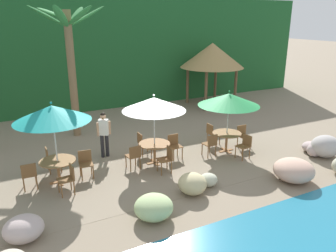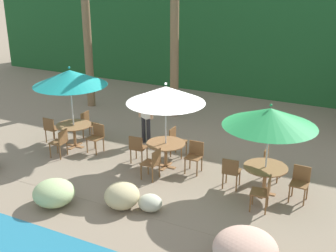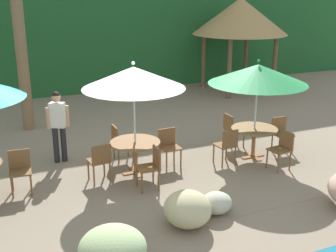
{
  "view_description": "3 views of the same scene",
  "coord_description": "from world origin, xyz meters",
  "px_view_note": "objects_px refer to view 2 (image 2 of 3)",
  "views": [
    {
      "loc": [
        -4.56,
        -9.88,
        4.93
      ],
      "look_at": [
        0.63,
        0.32,
        1.17
      ],
      "focal_mm": 35.51,
      "sensor_mm": 36.0,
      "label": 1
    },
    {
      "loc": [
        5.11,
        -10.17,
        5.48
      ],
      "look_at": [
        -0.13,
        0.2,
        1.17
      ],
      "focal_mm": 46.81,
      "sensor_mm": 36.0,
      "label": 2
    },
    {
      "loc": [
        -2.99,
        -8.49,
        3.98
      ],
      "look_at": [
        0.65,
        -0.16,
        1.04
      ],
      "focal_mm": 46.63,
      "sensor_mm": 36.0,
      "label": 3
    }
  ],
  "objects_px": {
    "chair_teal_inland": "(88,123)",
    "chair_white_left": "(137,147)",
    "dining_table_teal": "(74,128)",
    "chair_white_inland": "(176,140)",
    "chair_teal_left": "(51,128)",
    "umbrella_green": "(270,117)",
    "palm_tree_second": "(174,19)",
    "waiter_in_white": "(146,114)",
    "chair_teal_seaward": "(97,136)",
    "chair_green_left": "(231,171)",
    "chair_white_right": "(153,162)",
    "umbrella_white": "(166,95)",
    "chair_white_seaward": "(195,154)",
    "chair_green_right": "(264,191)",
    "dining_table_white": "(166,147)",
    "dining_table_green": "(265,171)",
    "umbrella_teal": "(70,78)",
    "chair_teal_right": "(60,141)",
    "chair_green_seaward": "(300,181)",
    "chair_green_inland": "(270,161)"
  },
  "relations": [
    {
      "from": "dining_table_green",
      "to": "chair_white_seaward",
      "type": "bearing_deg",
      "value": 170.15
    },
    {
      "from": "dining_table_teal",
      "to": "chair_white_inland",
      "type": "height_order",
      "value": "chair_white_inland"
    },
    {
      "from": "chair_teal_inland",
      "to": "chair_white_left",
      "type": "bearing_deg",
      "value": -22.43
    },
    {
      "from": "chair_white_inland",
      "to": "chair_green_seaward",
      "type": "distance_m",
      "value": 4.0
    },
    {
      "from": "umbrella_white",
      "to": "chair_teal_left",
      "type": "bearing_deg",
      "value": -179.18
    },
    {
      "from": "chair_teal_right",
      "to": "dining_table_green",
      "type": "relative_size",
      "value": 0.79
    },
    {
      "from": "umbrella_white",
      "to": "chair_green_seaward",
      "type": "xyz_separation_m",
      "value": [
        3.77,
        -0.17,
        -1.64
      ]
    },
    {
      "from": "chair_white_inland",
      "to": "chair_white_right",
      "type": "height_order",
      "value": "same"
    },
    {
      "from": "chair_teal_seaward",
      "to": "chair_green_inland",
      "type": "relative_size",
      "value": 1.0
    },
    {
      "from": "chair_teal_inland",
      "to": "chair_green_inland",
      "type": "relative_size",
      "value": 1.0
    },
    {
      "from": "palm_tree_second",
      "to": "waiter_in_white",
      "type": "bearing_deg",
      "value": -82.12
    },
    {
      "from": "umbrella_green",
      "to": "palm_tree_second",
      "type": "relative_size",
      "value": 0.44
    },
    {
      "from": "chair_white_inland",
      "to": "waiter_in_white",
      "type": "distance_m",
      "value": 1.47
    },
    {
      "from": "waiter_in_white",
      "to": "palm_tree_second",
      "type": "bearing_deg",
      "value": 97.88
    },
    {
      "from": "chair_white_right",
      "to": "chair_green_right",
      "type": "xyz_separation_m",
      "value": [
        3.07,
        -0.23,
        0.0
      ]
    },
    {
      "from": "umbrella_white",
      "to": "chair_white_left",
      "type": "relative_size",
      "value": 2.87
    },
    {
      "from": "chair_teal_left",
      "to": "palm_tree_second",
      "type": "relative_size",
      "value": 0.16
    },
    {
      "from": "chair_teal_right",
      "to": "umbrella_green",
      "type": "distance_m",
      "value": 6.25
    },
    {
      "from": "chair_teal_seaward",
      "to": "chair_green_left",
      "type": "xyz_separation_m",
      "value": [
        4.49,
        -0.46,
        0.0
      ]
    },
    {
      "from": "chair_white_right",
      "to": "umbrella_green",
      "type": "distance_m",
      "value": 3.31
    },
    {
      "from": "dining_table_teal",
      "to": "umbrella_white",
      "type": "bearing_deg",
      "value": -0.5
    },
    {
      "from": "chair_white_inland",
      "to": "chair_green_right",
      "type": "distance_m",
      "value": 3.75
    },
    {
      "from": "chair_teal_inland",
      "to": "chair_white_inland",
      "type": "height_order",
      "value": "same"
    },
    {
      "from": "dining_table_teal",
      "to": "dining_table_white",
      "type": "bearing_deg",
      "value": -0.5
    },
    {
      "from": "umbrella_green",
      "to": "chair_green_inland",
      "type": "bearing_deg",
      "value": 96.77
    },
    {
      "from": "chair_teal_right",
      "to": "chair_green_right",
      "type": "relative_size",
      "value": 1.0
    },
    {
      "from": "chair_white_seaward",
      "to": "palm_tree_second",
      "type": "distance_m",
      "value": 5.77
    },
    {
      "from": "chair_teal_seaward",
      "to": "dining_table_white",
      "type": "height_order",
      "value": "chair_teal_seaward"
    },
    {
      "from": "dining_table_green",
      "to": "dining_table_white",
      "type": "bearing_deg",
      "value": 175.13
    },
    {
      "from": "chair_green_left",
      "to": "palm_tree_second",
      "type": "bearing_deg",
      "value": 130.15
    },
    {
      "from": "chair_white_inland",
      "to": "dining_table_green",
      "type": "relative_size",
      "value": 0.79
    },
    {
      "from": "umbrella_white",
      "to": "chair_green_left",
      "type": "bearing_deg",
      "value": -11.19
    },
    {
      "from": "chair_white_inland",
      "to": "dining_table_teal",
      "type": "bearing_deg",
      "value": -165.49
    },
    {
      "from": "umbrella_white",
      "to": "dining_table_white",
      "type": "height_order",
      "value": "umbrella_white"
    },
    {
      "from": "chair_teal_left",
      "to": "chair_white_right",
      "type": "height_order",
      "value": "same"
    },
    {
      "from": "chair_white_right",
      "to": "palm_tree_second",
      "type": "xyz_separation_m",
      "value": [
        -1.85,
        5.04,
        3.11
      ]
    },
    {
      "from": "chair_green_right",
      "to": "dining_table_white",
      "type": "bearing_deg",
      "value": 160.88
    },
    {
      "from": "dining_table_teal",
      "to": "chair_teal_left",
      "type": "distance_m",
      "value": 0.86
    },
    {
      "from": "chair_teal_right",
      "to": "waiter_in_white",
      "type": "bearing_deg",
      "value": 51.36
    },
    {
      "from": "chair_teal_seaward",
      "to": "umbrella_teal",
      "type": "bearing_deg",
      "value": -178.9
    },
    {
      "from": "chair_teal_inland",
      "to": "chair_green_left",
      "type": "distance_m",
      "value": 5.59
    },
    {
      "from": "chair_teal_left",
      "to": "umbrella_green",
      "type": "bearing_deg",
      "value": -1.55
    },
    {
      "from": "umbrella_white",
      "to": "dining_table_white",
      "type": "distance_m",
      "value": 1.54
    },
    {
      "from": "dining_table_white",
      "to": "waiter_in_white",
      "type": "bearing_deg",
      "value": 136.46
    },
    {
      "from": "chair_teal_inland",
      "to": "chair_green_right",
      "type": "height_order",
      "value": "same"
    },
    {
      "from": "chair_teal_seaward",
      "to": "chair_green_left",
      "type": "distance_m",
      "value": 4.52
    },
    {
      "from": "chair_teal_left",
      "to": "chair_white_left",
      "type": "xyz_separation_m",
      "value": [
        3.28,
        -0.1,
        0.0
      ]
    },
    {
      "from": "chair_green_inland",
      "to": "chair_teal_seaward",
      "type": "bearing_deg",
      "value": -173.94
    },
    {
      "from": "umbrella_green",
      "to": "palm_tree_second",
      "type": "xyz_separation_m",
      "value": [
        -4.72,
        4.43,
        1.58
      ]
    },
    {
      "from": "chair_white_seaward",
      "to": "chair_green_right",
      "type": "bearing_deg",
      "value": -27.71
    }
  ]
}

